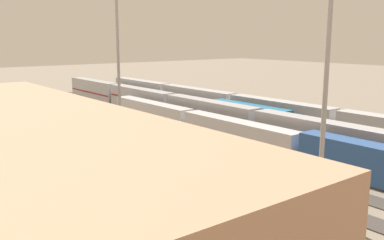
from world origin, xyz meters
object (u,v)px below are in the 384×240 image
at_px(train_on_track_2, 172,102).
at_px(light_mast_3, 328,45).
at_px(train_on_track_3, 209,114).
at_px(train_on_track_4, 228,130).
at_px(train_on_track_1, 279,114).
at_px(light_mast_1, 117,20).
at_px(maintenance_shed, 2,171).

bearing_deg(train_on_track_2, light_mast_3, 158.07).
xyz_separation_m(train_on_track_3, train_on_track_4, (-10.42, 5.00, -0.54)).
xyz_separation_m(train_on_track_1, train_on_track_2, (26.81, 5.00, -0.51)).
height_order(train_on_track_4, light_mast_1, light_mast_1).
xyz_separation_m(train_on_track_3, train_on_track_2, (18.90, -5.00, -0.52)).
distance_m(train_on_track_1, train_on_track_4, 15.22).
xyz_separation_m(train_on_track_4, maintenance_shed, (-9.92, 35.72, 2.85)).
distance_m(train_on_track_3, light_mast_3, 42.10).
height_order(train_on_track_4, maintenance_shed, maintenance_shed).
distance_m(train_on_track_1, maintenance_shed, 52.27).
relative_size(train_on_track_1, light_mast_3, 4.96).
relative_size(train_on_track_1, maintenance_shed, 2.17).
bearing_deg(light_mast_3, train_on_track_2, -21.93).
bearing_deg(train_on_track_2, maintenance_shed, 130.64).
relative_size(train_on_track_3, train_on_track_2, 1.80).
xyz_separation_m(train_on_track_4, light_mast_1, (10.11, 13.41, 16.87)).
bearing_deg(train_on_track_4, light_mast_1, 53.00).
bearing_deg(light_mast_1, train_on_track_4, -127.00).
bearing_deg(train_on_track_2, train_on_track_3, 165.18).
height_order(light_mast_1, light_mast_3, light_mast_1).
distance_m(train_on_track_3, light_mast_1, 24.62).
xyz_separation_m(train_on_track_4, light_mast_3, (-25.74, 12.17, 13.57)).
bearing_deg(maintenance_shed, light_mast_1, -48.08).
relative_size(train_on_track_3, light_mast_1, 3.97).
bearing_deg(maintenance_shed, train_on_track_2, -49.36).
distance_m(train_on_track_3, train_on_track_1, 12.75).
xyz_separation_m(light_mast_1, maintenance_shed, (-20.03, 22.31, -14.02)).
xyz_separation_m(light_mast_3, maintenance_shed, (15.81, 23.55, -10.72)).
height_order(train_on_track_4, light_mast_3, light_mast_3).
bearing_deg(maintenance_shed, train_on_track_3, -63.45).
xyz_separation_m(train_on_track_3, maintenance_shed, (-20.34, 40.72, 2.31)).
xyz_separation_m(train_on_track_1, light_mast_1, (7.60, 28.41, 16.35)).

